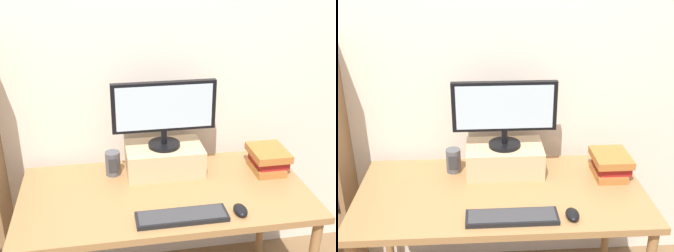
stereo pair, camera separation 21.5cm
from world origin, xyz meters
TOP-DOWN VIEW (x-y plane):
  - back_wall at (0.00, 0.48)m, footprint 7.00×0.08m
  - desk at (0.00, 0.00)m, footprint 1.50×0.75m
  - riser_box at (0.03, 0.21)m, footprint 0.43×0.27m
  - computer_monitor at (0.03, 0.21)m, footprint 0.56×0.18m
  - keyboard at (0.04, -0.26)m, footprint 0.43×0.12m
  - computer_mouse at (0.32, -0.26)m, footprint 0.06×0.10m
  - book_stack at (0.61, 0.13)m, footprint 0.20×0.24m
  - desk_speaker at (-0.26, 0.22)m, footprint 0.08×0.09m

SIDE VIEW (x-z plane):
  - desk at x=0.00m, z-range 0.31..1.07m
  - keyboard at x=0.04m, z-range 0.76..0.79m
  - computer_mouse at x=0.32m, z-range 0.76..0.80m
  - desk_speaker at x=-0.26m, z-range 0.76..0.90m
  - book_stack at x=0.61m, z-range 0.77..0.90m
  - riser_box at x=0.03m, z-range 0.76..0.92m
  - computer_monitor at x=0.03m, z-range 0.95..1.32m
  - back_wall at x=0.00m, z-range 0.00..2.60m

